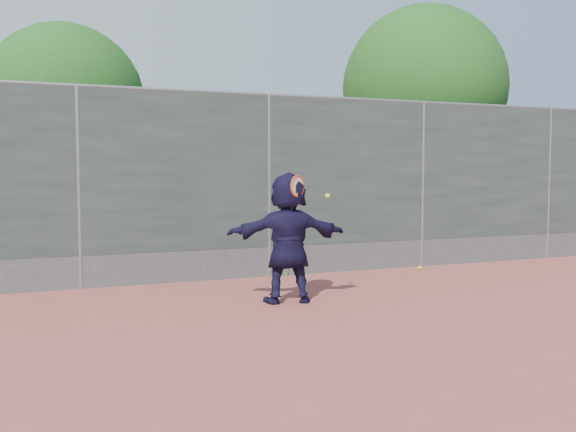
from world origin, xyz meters
name	(u,v)px	position (x,y,z in m)	size (l,w,h in m)	color
ground	(376,322)	(0.00, 0.00, 0.00)	(80.00, 80.00, 0.00)	#9E4C42
player	(288,238)	(-0.51, 1.43, 0.87)	(1.61, 0.51, 1.73)	black
ball_ground	(420,268)	(2.74, 3.16, 0.03)	(0.07, 0.07, 0.07)	#BDEB34
fence	(269,181)	(0.00, 3.50, 1.58)	(20.00, 0.06, 3.03)	#38423D
swing_action	(300,189)	(-0.42, 1.24, 1.52)	(0.63, 0.17, 0.51)	#BE3E11
tree_right	(430,93)	(4.68, 5.75, 3.49)	(3.78, 3.60, 5.39)	#382314
tree_left	(73,109)	(-2.85, 6.55, 2.94)	(3.15, 3.00, 4.53)	#382314
weed_clump	(288,268)	(0.29, 3.38, 0.13)	(0.68, 0.07, 0.30)	#387226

